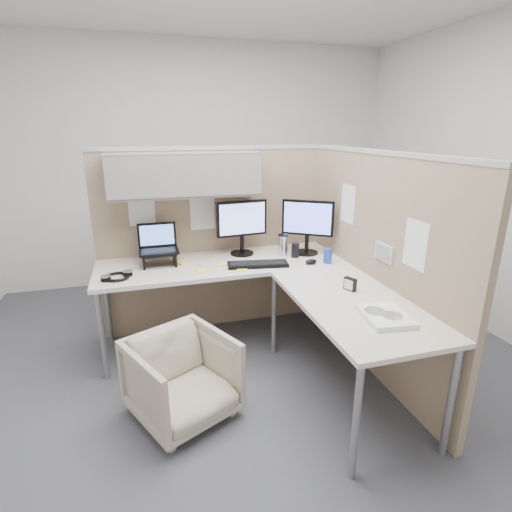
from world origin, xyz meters
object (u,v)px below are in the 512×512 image
object	(u,v)px
desk	(264,281)
keyboard	(258,264)
monitor_left	(242,223)
office_chair	(182,375)

from	to	relation	value
desk	keyboard	world-z (taller)	keyboard
monitor_left	office_chair	bearing A→B (deg)	-128.44
office_chair	keyboard	bearing A→B (deg)	18.26
keyboard	office_chair	bearing A→B (deg)	-127.02
monitor_left	desk	bearing A→B (deg)	-93.42
desk	keyboard	size ratio (longest dim) A/B	4.20
monitor_left	keyboard	bearing A→B (deg)	-88.09
keyboard	desk	bearing A→B (deg)	-86.53
keyboard	monitor_left	bearing A→B (deg)	106.33
monitor_left	keyboard	distance (m)	0.43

